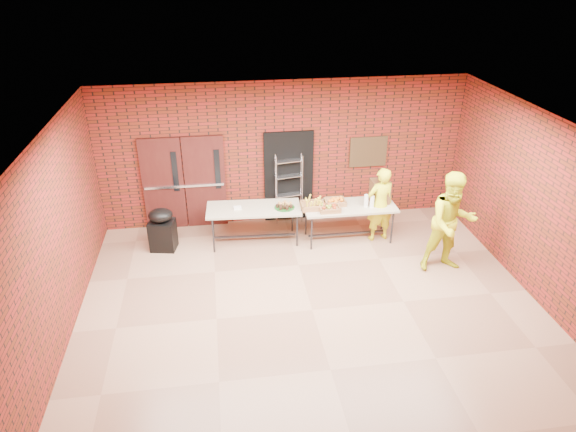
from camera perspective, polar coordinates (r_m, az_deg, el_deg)
The scene contains 19 objects.
room at distance 8.19m, azimuth 2.96°, elevation -1.52°, with size 8.08×7.08×3.28m.
double_doors at distance 11.41m, azimuth -11.42°, elevation 3.61°, with size 1.78×0.12×2.10m.
dark_doorway at distance 11.51m, azimuth 0.07°, elevation 4.39°, with size 1.10×0.06×2.10m, color black.
bronze_plaque at distance 11.70m, azimuth 8.90°, elevation 7.08°, with size 0.85×0.04×0.70m, color #3E2A19.
wire_rack at distance 11.48m, azimuth 0.11°, elevation 3.01°, with size 0.59×0.20×1.62m, color silver, non-canonical shape.
table_left at distance 10.71m, azimuth -3.83°, elevation 0.60°, with size 2.00×0.93×0.80m.
table_right at distance 10.86m, azimuth 6.82°, elevation 0.84°, with size 1.94×0.82×0.80m.
basket_bananas at distance 10.63m, azimuth 2.75°, elevation 1.19°, with size 0.48×0.37×0.15m.
basket_oranges at distance 10.83m, azimuth 5.24°, elevation 1.59°, with size 0.43×0.34×0.13m.
basket_apples at distance 10.55m, azimuth 4.64°, elevation 0.87°, with size 0.42×0.33×0.13m.
muffin_tray at distance 10.64m, azimuth -0.40°, elevation 1.16°, with size 0.42×0.42×0.10m.
napkin_box at distance 10.64m, azimuth -5.63°, elevation 0.91°, with size 0.16×0.11×0.05m, color white.
coffee_dispenser at distance 10.98m, azimuth 10.17°, elevation 2.72°, with size 0.38×0.34×0.50m, color brown.
cup_stack_front at distance 10.78m, azimuth 8.67°, elevation 1.69°, with size 0.09×0.09×0.27m, color white.
cup_stack_mid at distance 10.77m, azimuth 9.32°, elevation 1.57°, with size 0.09×0.09×0.26m, color white.
cup_stack_back at distance 10.85m, azimuth 8.72°, elevation 1.69°, with size 0.07×0.07×0.21m, color white.
covered_grill at distance 10.86m, azimuth -13.80°, elevation -1.43°, with size 0.58×0.51×0.92m.
volunteer_woman at distance 10.92m, azimuth 10.20°, elevation 1.26°, with size 0.60×0.39×1.64m, color yellow.
volunteer_man at distance 10.11m, azimuth 17.71°, elevation -0.72°, with size 0.98×0.76×2.01m, color yellow.
Camera 1 is at (-1.47, -7.01, 5.56)m, focal length 32.00 mm.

